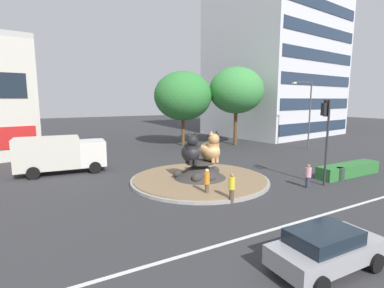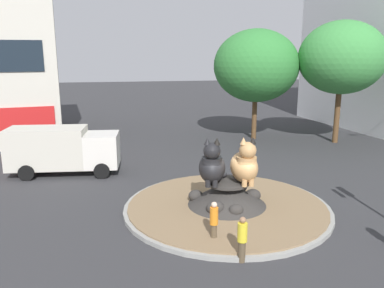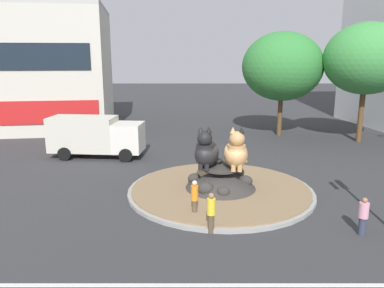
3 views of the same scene
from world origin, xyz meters
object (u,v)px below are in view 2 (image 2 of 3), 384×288
object	(u,v)px
cat_statue_black	(212,166)
delivery_box_truck	(62,149)
broadleaf_tree_behind_island	(342,58)
pedestrian_yellow_shirt	(242,238)
cat_statue_calico	(245,165)
second_tree_near_tower	(256,66)
pedestrian_orange_shirt	(214,221)

from	to	relation	value
cat_statue_black	delivery_box_truck	distance (m)	10.39
broadleaf_tree_behind_island	pedestrian_yellow_shirt	world-z (taller)	broadleaf_tree_behind_island
cat_statue_calico	second_tree_near_tower	bearing A→B (deg)	161.14
cat_statue_black	delivery_box_truck	bearing A→B (deg)	-119.30
cat_statue_black	pedestrian_yellow_shirt	distance (m)	4.71
second_tree_near_tower	delivery_box_truck	xyz separation A→B (m)	(-14.47, -7.34, -4.47)
second_tree_near_tower	delivery_box_truck	size ratio (longest dim) A/B	1.36
cat_statue_calico	pedestrian_orange_shirt	distance (m)	3.75
cat_statue_calico	broadleaf_tree_behind_island	world-z (taller)	broadleaf_tree_behind_island
cat_statue_calico	pedestrian_orange_shirt	bearing A→B (deg)	-34.56
pedestrian_yellow_shirt	delivery_box_truck	bearing A→B (deg)	-62.17
broadleaf_tree_behind_island	second_tree_near_tower	xyz separation A→B (m)	(-6.00, 2.55, -0.66)
broadleaf_tree_behind_island	second_tree_near_tower	world-z (taller)	broadleaf_tree_behind_island
broadleaf_tree_behind_island	pedestrian_yellow_shirt	bearing A→B (deg)	-128.14
broadleaf_tree_behind_island	delivery_box_truck	world-z (taller)	broadleaf_tree_behind_island
second_tree_near_tower	pedestrian_orange_shirt	bearing A→B (deg)	-113.48
cat_statue_black	broadleaf_tree_behind_island	size ratio (longest dim) A/B	0.23
cat_statue_calico	delivery_box_truck	size ratio (longest dim) A/B	0.33
pedestrian_orange_shirt	delivery_box_truck	size ratio (longest dim) A/B	0.26
second_tree_near_tower	pedestrian_yellow_shirt	xyz separation A→B (m)	(-6.99, -19.09, -5.13)
cat_statue_calico	broadleaf_tree_behind_island	bearing A→B (deg)	138.31
cat_statue_calico	second_tree_near_tower	distance (m)	16.19
cat_statue_black	pedestrian_orange_shirt	size ratio (longest dim) A/B	1.31
broadleaf_tree_behind_island	cat_statue_black	bearing A→B (deg)	-137.30
pedestrian_orange_shirt	delivery_box_truck	xyz separation A→B (m)	(-6.83, 10.23, 0.65)
second_tree_near_tower	cat_statue_calico	bearing A→B (deg)	-110.63
cat_statue_calico	pedestrian_yellow_shirt	size ratio (longest dim) A/B	1.30
pedestrian_yellow_shirt	broadleaf_tree_behind_island	bearing A→B (deg)	-132.78
broadleaf_tree_behind_island	delivery_box_truck	bearing A→B (deg)	-166.82
pedestrian_orange_shirt	pedestrian_yellow_shirt	size ratio (longest dim) A/B	1.00
cat_statue_calico	broadleaf_tree_behind_island	size ratio (longest dim) A/B	0.23
cat_statue_black	pedestrian_orange_shirt	bearing A→B (deg)	3.14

